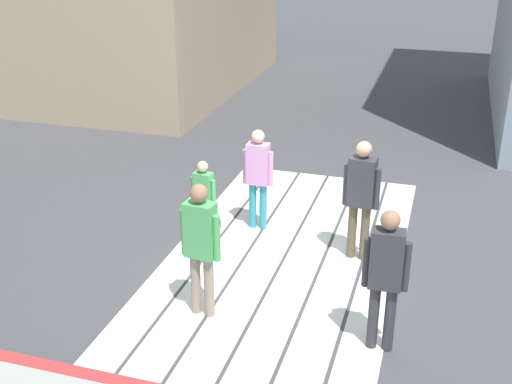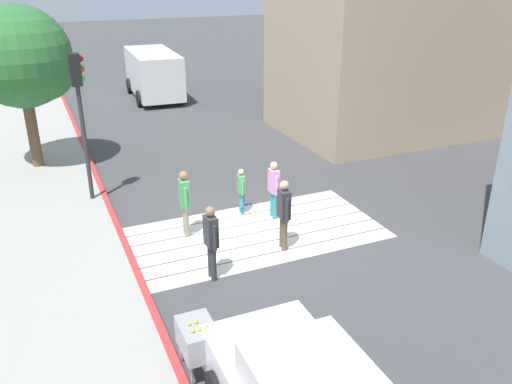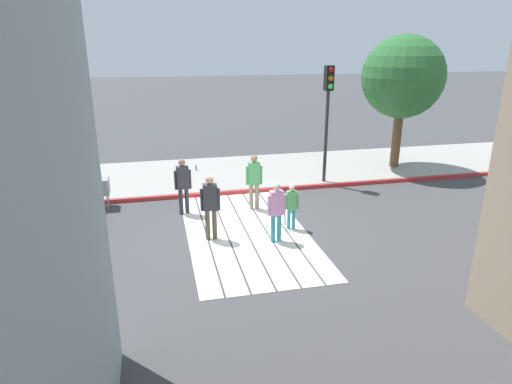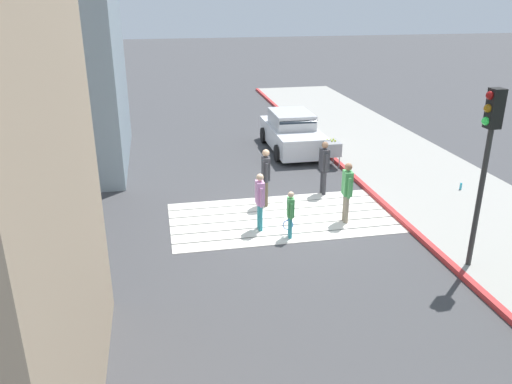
{
  "view_description": "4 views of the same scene",
  "coord_description": "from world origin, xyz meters",
  "px_view_note": "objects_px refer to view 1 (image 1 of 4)",
  "views": [
    {
      "loc": [
        -8.0,
        -1.99,
        4.63
      ],
      "look_at": [
        0.12,
        0.47,
        0.91
      ],
      "focal_mm": 45.62,
      "sensor_mm": 36.0,
      "label": 1
    },
    {
      "loc": [
        -4.81,
        -10.98,
        6.33
      ],
      "look_at": [
        0.27,
        0.67,
        0.84
      ],
      "focal_mm": 36.83,
      "sensor_mm": 36.0,
      "label": 2
    },
    {
      "loc": [
        11.0,
        -2.25,
        4.98
      ],
      "look_at": [
        -0.34,
        0.36,
        1.02
      ],
      "focal_mm": 30.94,
      "sensor_mm": 36.0,
      "label": 3
    },
    {
      "loc": [
        3.35,
        13.13,
        6.12
      ],
      "look_at": [
        0.7,
        -0.27,
        0.75
      ],
      "focal_mm": 36.08,
      "sensor_mm": 36.0,
      "label": 4
    }
  ],
  "objects_px": {
    "pedestrian_adult_side": "(386,271)",
    "pedestrian_adult_lead": "(201,241)",
    "pedestrian_teen_behind": "(258,172)",
    "pedestrian_child_with_racket": "(204,198)",
    "pedestrian_adult_trailing": "(361,192)"
  },
  "relations": [
    {
      "from": "pedestrian_adult_side",
      "to": "pedestrian_adult_lead",
      "type": "bearing_deg",
      "value": 88.61
    },
    {
      "from": "pedestrian_adult_lead",
      "to": "pedestrian_teen_behind",
      "type": "height_order",
      "value": "pedestrian_adult_lead"
    },
    {
      "from": "pedestrian_adult_lead",
      "to": "pedestrian_child_with_racket",
      "type": "bearing_deg",
      "value": 20.03
    },
    {
      "from": "pedestrian_adult_lead",
      "to": "pedestrian_adult_side",
      "type": "xyz_separation_m",
      "value": [
        -0.05,
        -2.17,
        -0.01
      ]
    },
    {
      "from": "pedestrian_adult_trailing",
      "to": "pedestrian_child_with_racket",
      "type": "bearing_deg",
      "value": 94.36
    },
    {
      "from": "pedestrian_adult_trailing",
      "to": "pedestrian_child_with_racket",
      "type": "relative_size",
      "value": 1.36
    },
    {
      "from": "pedestrian_adult_side",
      "to": "pedestrian_teen_behind",
      "type": "xyz_separation_m",
      "value": [
        2.52,
        2.21,
        -0.07
      ]
    },
    {
      "from": "pedestrian_adult_lead",
      "to": "pedestrian_child_with_racket",
      "type": "xyz_separation_m",
      "value": [
        1.78,
        0.65,
        -0.28
      ]
    },
    {
      "from": "pedestrian_adult_lead",
      "to": "pedestrian_adult_trailing",
      "type": "xyz_separation_m",
      "value": [
        1.95,
        -1.61,
        0.02
      ]
    },
    {
      "from": "pedestrian_adult_side",
      "to": "pedestrian_child_with_racket",
      "type": "distance_m",
      "value": 3.38
    },
    {
      "from": "pedestrian_adult_lead",
      "to": "pedestrian_teen_behind",
      "type": "bearing_deg",
      "value": 0.75
    },
    {
      "from": "pedestrian_child_with_racket",
      "to": "pedestrian_adult_lead",
      "type": "bearing_deg",
      "value": -159.97
    },
    {
      "from": "pedestrian_adult_lead",
      "to": "pedestrian_teen_behind",
      "type": "distance_m",
      "value": 2.47
    },
    {
      "from": "pedestrian_adult_side",
      "to": "pedestrian_teen_behind",
      "type": "height_order",
      "value": "pedestrian_adult_side"
    },
    {
      "from": "pedestrian_adult_side",
      "to": "pedestrian_teen_behind",
      "type": "distance_m",
      "value": 3.35
    }
  ]
}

